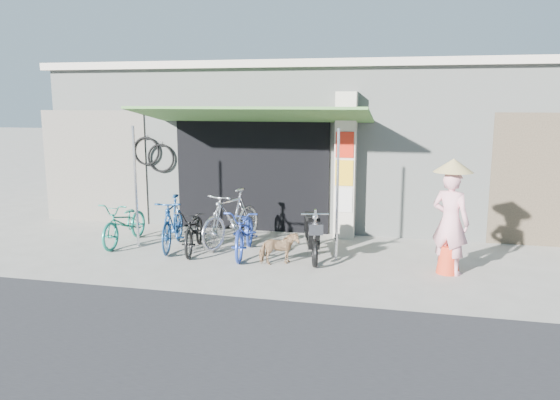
% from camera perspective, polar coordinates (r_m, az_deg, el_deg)
% --- Properties ---
extents(ground, '(80.00, 80.00, 0.00)m').
position_cam_1_polar(ground, '(9.41, -0.19, -7.13)').
color(ground, gray).
rests_on(ground, ground).
extents(bicycle_shop, '(12.30, 5.30, 3.66)m').
position_cam_1_polar(bicycle_shop, '(14.01, 4.59, 6.30)').
color(bicycle_shop, '#949991').
rests_on(bicycle_shop, ground).
extents(shop_pillar, '(0.42, 0.44, 3.00)m').
position_cam_1_polar(shop_pillar, '(11.32, 6.86, 3.56)').
color(shop_pillar, beige).
rests_on(shop_pillar, ground).
extents(awning, '(4.60, 1.88, 2.72)m').
position_cam_1_polar(awning, '(10.78, -2.93, 8.69)').
color(awning, '#3D6A2F').
rests_on(awning, ground).
extents(neighbour_left, '(2.60, 0.06, 2.60)m').
position_cam_1_polar(neighbour_left, '(13.43, -18.78, 3.30)').
color(neighbour_left, '#6B665B').
rests_on(neighbour_left, ground).
extents(bike_teal, '(0.59, 1.67, 0.88)m').
position_cam_1_polar(bike_teal, '(11.26, -15.88, -2.28)').
color(bike_teal, '#1C8169').
rests_on(bike_teal, ground).
extents(bike_blue, '(0.79, 1.75, 1.01)m').
position_cam_1_polar(bike_blue, '(10.70, -11.15, -2.36)').
color(bike_blue, navy).
rests_on(bike_blue, ground).
extents(bike_black, '(0.85, 1.67, 0.84)m').
position_cam_1_polar(bike_black, '(10.45, -8.92, -3.09)').
color(bike_black, black).
rests_on(bike_black, ground).
extents(bike_silver, '(1.08, 1.92, 1.11)m').
position_cam_1_polar(bike_silver, '(10.74, -5.09, -1.89)').
color(bike_silver, silver).
rests_on(bike_silver, ground).
extents(bike_navy, '(0.80, 1.76, 0.90)m').
position_cam_1_polar(bike_navy, '(10.10, -3.66, -3.28)').
color(bike_navy, '#203895').
rests_on(bike_navy, ground).
extents(street_dog, '(0.74, 0.58, 0.57)m').
position_cam_1_polar(street_dog, '(9.54, -0.12, -5.10)').
color(street_dog, '#95784F').
rests_on(street_dog, ground).
extents(moped, '(0.62, 1.65, 0.95)m').
position_cam_1_polar(moped, '(9.97, 3.38, -3.57)').
color(moped, black).
rests_on(moped, ground).
extents(nun, '(0.75, 0.67, 1.91)m').
position_cam_1_polar(nun, '(9.34, 17.39, -1.82)').
color(nun, pink).
rests_on(nun, ground).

